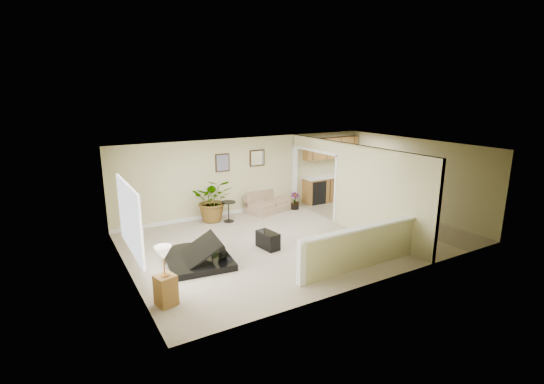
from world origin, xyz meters
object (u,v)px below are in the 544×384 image
accent_table (229,209)px  palm_plant (213,200)px  loveseat (268,201)px  piano (195,241)px  small_plant (295,202)px  lamp_stand (165,280)px  piano_bench (268,240)px

accent_table → palm_plant: 0.55m
loveseat → palm_plant: (-2.02, -0.09, 0.34)m
piano → palm_plant: piano is taller
loveseat → small_plant: bearing=-33.6°
lamp_stand → piano: bearing=53.1°
piano_bench → loveseat: bearing=60.1°
piano_bench → loveseat: loveseat is taller
piano → loveseat: 4.63m
palm_plant → small_plant: (2.90, -0.20, -0.42)m
piano → palm_plant: size_ratio=1.22×
palm_plant → piano_bench: bearing=-83.0°
lamp_stand → piano_bench: bearing=25.6°
piano_bench → accent_table: bearing=89.6°
accent_table → loveseat: bearing=13.8°
piano → small_plant: bearing=37.1°
piano_bench → palm_plant: 2.88m
piano → piano_bench: size_ratio=2.90×
piano → loveseat: (3.61, 2.89, -0.25)m
piano → accent_table: 3.16m
small_plant → lamp_stand: size_ratio=0.49×
palm_plant → piano: bearing=-119.6°
piano → loveseat: piano is taller
piano_bench → accent_table: 2.51m
loveseat → small_plant: (0.88, -0.29, -0.09)m
piano → small_plant: size_ratio=3.27×
loveseat → lamp_stand: lamp_stand is taller
accent_table → lamp_stand: (-3.07, -3.96, 0.09)m
loveseat → accent_table: (-1.65, -0.40, 0.08)m
piano_bench → palm_plant: bearing=97.0°
small_plant → lamp_stand: bearing=-143.9°
piano → palm_plant: 3.22m
palm_plant → loveseat: bearing=2.4°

